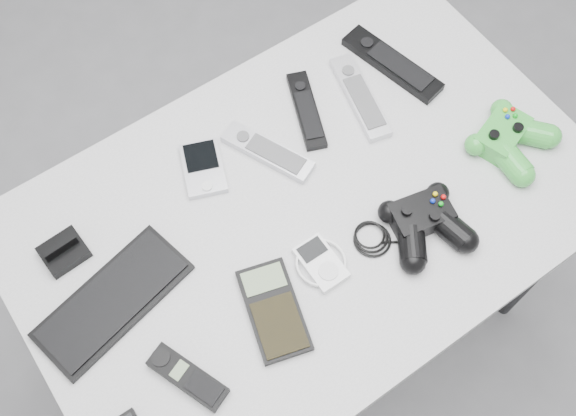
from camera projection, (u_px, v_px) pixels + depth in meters
floor at (338, 329)px, 1.98m from camera, size 3.50×3.50×0.00m
desk at (307, 221)px, 1.37m from camera, size 1.13×0.73×0.76m
pda_keyboard at (113, 300)px, 1.22m from camera, size 0.31×0.18×0.02m
dock_bracket at (62, 250)px, 1.25m from camera, size 0.08×0.07×0.04m
pda at (203, 168)px, 1.34m from camera, size 0.12×0.14×0.02m
remote_silver_a at (268, 151)px, 1.35m from camera, size 0.12×0.20×0.02m
remote_black_a at (306, 110)px, 1.40m from camera, size 0.11×0.19×0.02m
remote_black_b at (392, 63)px, 1.45m from camera, size 0.11×0.25×0.02m
remote_silver_b at (360, 96)px, 1.41m from camera, size 0.10×0.22×0.02m
cordless_handset at (188, 377)px, 1.15m from camera, size 0.10×0.15×0.02m
calculator at (274, 310)px, 1.21m from camera, size 0.14×0.20×0.02m
mp3_player at (321, 263)px, 1.25m from camera, size 0.10×0.10×0.02m
controller_black at (425, 221)px, 1.26m from camera, size 0.30×0.22×0.05m
controller_green at (509, 137)px, 1.35m from camera, size 0.20×0.21×0.05m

